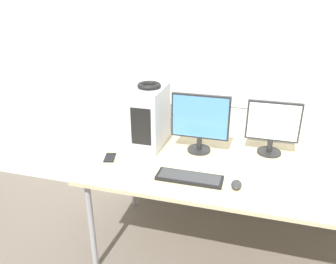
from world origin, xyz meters
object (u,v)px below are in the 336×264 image
monitor_main (200,121)px  cell_phone (110,157)px  pc_tower (150,117)px  monitor_right_near (273,126)px  keyboard (189,178)px  headphones (149,85)px  mouse (236,185)px

monitor_main → cell_phone: size_ratio=3.02×
pc_tower → monitor_right_near: size_ratio=1.14×
monitor_right_near → keyboard: 0.73m
headphones → cell_phone: (-0.21, -0.30, -0.46)m
mouse → headphones: bearing=148.1°
keyboard → cell_phone: (-0.61, 0.12, -0.01)m
monitor_right_near → cell_phone: bearing=-160.5°
headphones → monitor_right_near: bearing=5.8°
pc_tower → mouse: pc_tower is taller
headphones → keyboard: (0.40, -0.42, -0.46)m
monitor_main → monitor_right_near: (0.50, 0.10, -0.02)m
monitor_right_near → keyboard: size_ratio=0.94×
keyboard → cell_phone: size_ratio=2.92×
headphones → cell_phone: size_ratio=1.19×
mouse → monitor_main: bearing=126.4°
pc_tower → mouse: 0.84m
keyboard → headphones: bearing=133.6°
headphones → monitor_right_near: (0.88, 0.09, -0.25)m
monitor_main → keyboard: size_ratio=1.03×
monitor_main → keyboard: 0.47m
headphones → keyboard: size_ratio=0.41×
headphones → keyboard: 0.74m
headphones → monitor_main: headphones is taller
keyboard → monitor_main: bearing=92.4°
mouse → pc_tower: bearing=148.2°
mouse → cell_phone: size_ratio=0.73×
mouse → cell_phone: (-0.90, 0.13, -0.01)m
monitor_main → mouse: monitor_main is taller
mouse → cell_phone: bearing=171.5°
monitor_right_near → keyboard: (-0.48, -0.51, -0.20)m
headphones → cell_phone: 0.59m
pc_tower → mouse: size_ratio=4.31×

